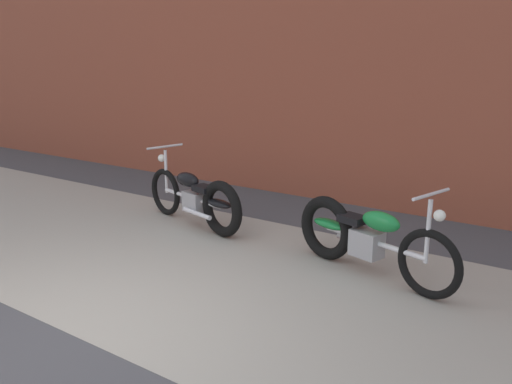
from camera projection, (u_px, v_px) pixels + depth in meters
The scene contains 5 objects.
ground_plane at pixel (74, 336), 4.21m from camera, with size 80.00×80.00×0.00m, color #47474C.
sidewalk_slab at pixel (209, 267), 5.62m from camera, with size 36.00×3.50×0.01m, color #9E998E.
brick_building_wall at pixel (351, 19), 7.69m from camera, with size 36.00×0.50×5.58m, color brown.
motorcycle_black at pixel (198, 199), 6.86m from camera, with size 1.97×0.74×1.03m.
motorcycle_green at pixel (361, 236), 5.41m from camera, with size 1.96×0.79×1.03m.
Camera 1 is at (3.35, -2.30, 2.20)m, focal length 36.09 mm.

